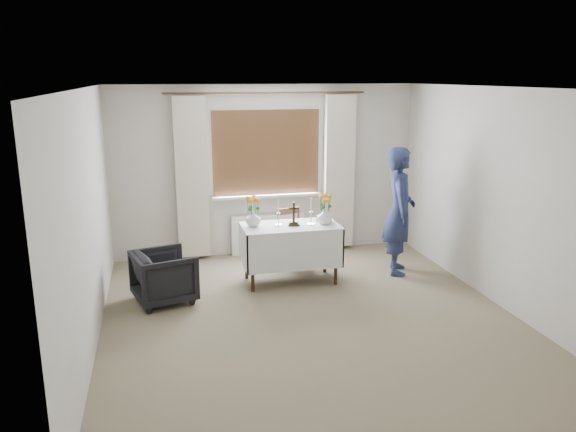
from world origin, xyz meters
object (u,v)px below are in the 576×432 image
Objects in this scene: person at (399,211)px; flower_vase_left at (253,218)px; armchair at (164,277)px; altar_table at (291,254)px; flower_vase_right at (325,216)px; wooden_cross at (294,214)px; wooden_chair at (294,238)px.

flower_vase_left is at bearing 107.66° from person.
altar_table is at bearing -94.92° from armchair.
person reaches higher than flower_vase_left.
flower_vase_left is 0.92m from flower_vase_right.
altar_table is 4.10× the size of wooden_cross.
altar_table is 0.72× the size of person.
flower_vase_right reaches higher than altar_table.
flower_vase_right is at bearing -98.28° from armchair.
wooden_chair reaches higher than altar_table.
wooden_cross is 0.41m from flower_vase_right.
wooden_cross is at bearing 110.70° from person.
flower_vase_right is at bearing -6.59° from flower_vase_left.
altar_table is 0.68m from flower_vase_left.
person is 5.67× the size of wooden_cross.
person is at bearing -37.59° from wooden_chair.
flower_vase_right reaches higher than flower_vase_left.
flower_vase_right is at bearing -5.45° from altar_table.
armchair is 3.34× the size of flower_vase_right.
wooden_chair is at bearing 72.56° from altar_table.
wooden_chair reaches higher than armchair.
wooden_chair is 1.50m from person.
flower_vase_left is at bearing -87.76° from armchair.
person reaches higher than armchair.
wooden_chair is 0.83m from flower_vase_right.
armchair is 1.31m from flower_vase_left.
flower_vase_left is at bearing 178.73° from wooden_cross.
person is at bearing -0.97° from flower_vase_left.
wooden_cross is 0.52m from flower_vase_left.
wooden_cross reaches higher than armchair.
flower_vase_left reaches higher than armchair.
wooden_cross reaches higher than altar_table.
armchair is at bearing -162.34° from flower_vase_left.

